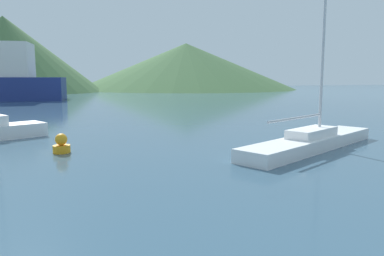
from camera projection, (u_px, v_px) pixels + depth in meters
The scene contains 4 objects.
sailboat_inner at pixel (312, 140), 15.69m from camera, with size 8.60×5.45×8.15m.
buoy_marker at pixel (61, 145), 14.91m from camera, with size 0.68×0.68×0.78m.
hill_central at pixel (5, 54), 75.49m from camera, with size 38.46×38.46×15.16m.
hill_east at pixel (186, 66), 95.97m from camera, with size 55.24×55.24×11.57m.
Camera 1 is at (-3.48, 1.43, 3.00)m, focal length 35.00 mm.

